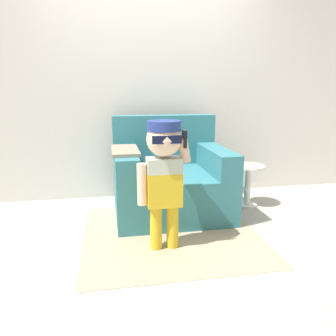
# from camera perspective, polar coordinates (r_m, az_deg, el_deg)

# --- Properties ---
(ground_plane) EXTENTS (10.00, 10.00, 0.00)m
(ground_plane) POSITION_cam_1_polar(r_m,az_deg,el_deg) (3.36, -1.90, -8.18)
(ground_plane) COLOR #ADA89E
(wall_back) EXTENTS (10.00, 0.05, 2.60)m
(wall_back) POSITION_cam_1_polar(r_m,az_deg,el_deg) (3.83, -3.73, 14.38)
(wall_back) COLOR silver
(wall_back) RESTS_ON ground_plane
(armchair) EXTENTS (1.14, 0.98, 0.97)m
(armchair) POSITION_cam_1_polar(r_m,az_deg,el_deg) (3.35, 0.30, -2.19)
(armchair) COLOR teal
(armchair) RESTS_ON ground_plane
(person_child) EXTENTS (0.42, 0.31, 1.02)m
(person_child) POSITION_cam_1_polar(r_m,az_deg,el_deg) (2.48, -0.74, 0.41)
(person_child) COLOR gold
(person_child) RESTS_ON ground_plane
(side_table) EXTENTS (0.34, 0.34, 0.45)m
(side_table) POSITION_cam_1_polar(r_m,az_deg,el_deg) (3.64, 13.74, -2.26)
(side_table) COLOR white
(side_table) RESTS_ON ground_plane
(rug) EXTENTS (1.51, 1.49, 0.01)m
(rug) POSITION_cam_1_polar(r_m,az_deg,el_deg) (2.95, 0.45, -11.31)
(rug) COLOR tan
(rug) RESTS_ON ground_plane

